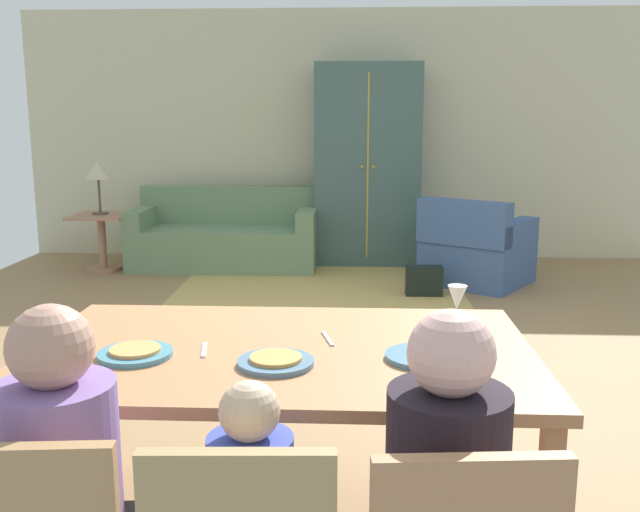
# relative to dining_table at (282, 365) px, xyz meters

# --- Properties ---
(ground_plane) EXTENTS (7.08, 6.71, 0.02)m
(ground_plane) POSITION_rel_dining_table_xyz_m (0.13, 2.19, -0.70)
(ground_plane) COLOR #91704A
(back_wall) EXTENTS (7.08, 0.10, 2.70)m
(back_wall) POSITION_rel_dining_table_xyz_m (0.13, 5.60, 0.66)
(back_wall) COLOR beige
(back_wall) RESTS_ON ground_plane
(dining_table) EXTENTS (1.75, 1.06, 0.76)m
(dining_table) POSITION_rel_dining_table_xyz_m (0.00, 0.00, 0.00)
(dining_table) COLOR #B3794D
(dining_table) RESTS_ON ground_plane
(plate_near_man) EXTENTS (0.25, 0.25, 0.02)m
(plate_near_man) POSITION_rel_dining_table_xyz_m (-0.48, -0.12, 0.08)
(plate_near_man) COLOR teal
(plate_near_man) RESTS_ON dining_table
(pizza_near_man) EXTENTS (0.17, 0.17, 0.01)m
(pizza_near_man) POSITION_rel_dining_table_xyz_m (-0.48, -0.12, 0.09)
(pizza_near_man) COLOR #DC9651
(pizza_near_man) RESTS_ON plate_near_man
(plate_near_child) EXTENTS (0.25, 0.25, 0.02)m
(plate_near_child) POSITION_rel_dining_table_xyz_m (-0.00, -0.18, 0.08)
(plate_near_child) COLOR slate
(plate_near_child) RESTS_ON dining_table
(pizza_near_child) EXTENTS (0.17, 0.17, 0.01)m
(pizza_near_child) POSITION_rel_dining_table_xyz_m (-0.00, -0.18, 0.09)
(pizza_near_child) COLOR gold
(pizza_near_child) RESTS_ON plate_near_child
(plate_near_woman) EXTENTS (0.25, 0.25, 0.02)m
(plate_near_woman) POSITION_rel_dining_table_xyz_m (0.48, -0.10, 0.08)
(plate_near_woman) COLOR teal
(plate_near_woman) RESTS_ON dining_table
(wine_glass) EXTENTS (0.07, 0.07, 0.19)m
(wine_glass) POSITION_rel_dining_table_xyz_m (0.63, 0.18, 0.20)
(wine_glass) COLOR silver
(wine_glass) RESTS_ON dining_table
(fork) EXTENTS (0.04, 0.15, 0.01)m
(fork) POSITION_rel_dining_table_xyz_m (-0.26, -0.05, 0.07)
(fork) COLOR silver
(fork) RESTS_ON dining_table
(knife) EXTENTS (0.05, 0.17, 0.01)m
(knife) POSITION_rel_dining_table_xyz_m (0.16, 0.10, 0.07)
(knife) COLOR silver
(knife) RESTS_ON dining_table
(area_rug) EXTENTS (2.60, 1.80, 0.01)m
(area_rug) POSITION_rel_dining_table_xyz_m (-0.06, 4.06, -0.69)
(area_rug) COLOR tan
(area_rug) RESTS_ON ground_plane
(couch) EXTENTS (1.91, 0.86, 0.82)m
(couch) POSITION_rel_dining_table_xyz_m (-1.10, 4.92, -0.39)
(couch) COLOR #668460
(couch) RESTS_ON ground_plane
(armchair) EXTENTS (1.18, 1.19, 0.82)m
(armchair) POSITION_rel_dining_table_xyz_m (1.39, 4.22, -0.37)
(armchair) COLOR #3D5888
(armchair) RESTS_ON ground_plane
(armoire) EXTENTS (1.10, 0.59, 2.10)m
(armoire) POSITION_rel_dining_table_xyz_m (0.38, 5.21, 0.36)
(armoire) COLOR #3E5B56
(armoire) RESTS_ON ground_plane
(side_table) EXTENTS (0.56, 0.56, 0.58)m
(side_table) POSITION_rel_dining_table_xyz_m (-2.33, 4.66, -0.32)
(side_table) COLOR #A7765A
(side_table) RESTS_ON ground_plane
(table_lamp) EXTENTS (0.26, 0.26, 0.54)m
(table_lamp) POSITION_rel_dining_table_xyz_m (-2.33, 4.66, 0.32)
(table_lamp) COLOR brown
(table_lamp) RESTS_ON side_table
(handbag) EXTENTS (0.32, 0.16, 0.26)m
(handbag) POSITION_rel_dining_table_xyz_m (0.87, 3.76, -0.56)
(handbag) COLOR black
(handbag) RESTS_ON ground_plane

